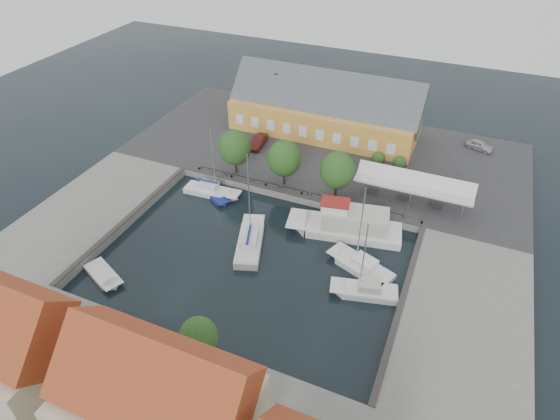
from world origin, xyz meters
name	(u,v)px	position (x,y,z in m)	size (l,w,h in m)	color
ground	(259,250)	(0.00, 0.00, 0.00)	(140.00, 140.00, 0.00)	black
north_quay	(325,152)	(0.00, 23.00, 0.50)	(56.00, 26.00, 1.00)	#2D2D30
west_quay	(90,210)	(-22.00, -2.00, 0.50)	(12.00, 24.00, 1.00)	slate
east_quay	(462,322)	(22.00, -2.00, 0.50)	(12.00, 24.00, 1.00)	slate
south_bank	(145,411)	(0.00, -21.00, 0.50)	(56.00, 14.00, 1.00)	slate
quay_edge_fittings	(276,219)	(0.02, 4.75, 1.06)	(56.00, 24.72, 0.40)	#383533
warehouse	(322,109)	(-2.60, 28.36, 4.43)	(28.56, 14.00, 9.55)	gold
tent_canopy	(414,184)	(14.00, 14.50, 3.68)	(14.00, 4.00, 2.83)	silver
quay_trees	(284,158)	(-2.00, 12.00, 4.88)	(18.20, 4.20, 6.30)	black
car_silver	(480,145)	(20.71, 31.60, 1.68)	(1.60, 3.98, 1.36)	#B8BBC0
car_red	(258,142)	(-9.39, 19.83, 1.74)	(1.56, 4.48, 1.47)	#551813
center_sailboat	(250,243)	(-1.27, 0.34, 0.36)	(5.22, 8.95, 12.00)	white
trawler	(349,226)	(8.31, 6.90, 1.02)	(13.83, 6.33, 5.00)	white
east_boat_a	(361,267)	(11.34, 1.59, 0.26)	(7.86, 5.06, 10.81)	white
east_boat_b	(366,292)	(12.66, -1.68, 0.26)	(7.08, 3.76, 9.55)	white
west_boat_a	(211,192)	(-10.44, 7.52, 0.27)	(7.78, 2.63, 10.27)	white
launch_sw	(104,276)	(-13.28, -10.13, 0.09)	(5.67, 3.98, 0.98)	white
launch_nw	(217,197)	(-9.36, 7.10, 0.09)	(4.78, 3.92, 0.88)	navy
townhouses	(135,408)	(1.93, -23.24, 5.82)	(36.30, 8.50, 12.00)	beige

